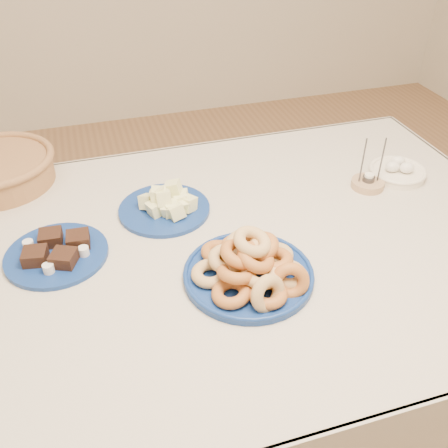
{
  "coord_description": "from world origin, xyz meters",
  "views": [
    {
      "loc": [
        -0.28,
        -0.95,
        1.55
      ],
      "look_at": [
        0.0,
        -0.05,
        0.85
      ],
      "focal_mm": 40.0,
      "sensor_mm": 36.0,
      "label": 1
    }
  ],
  "objects": [
    {
      "name": "ground",
      "position": [
        0.0,
        0.0,
        0.0
      ],
      "size": [
        5.0,
        5.0,
        0.0
      ],
      "primitive_type": "plane",
      "color": "#8E6543",
      "rests_on": "ground"
    },
    {
      "name": "dining_table",
      "position": [
        0.0,
        0.0,
        0.64
      ],
      "size": [
        1.71,
        1.11,
        0.75
      ],
      "color": "brown",
      "rests_on": "ground"
    },
    {
      "name": "donut_platter",
      "position": [
        0.03,
        -0.15,
        0.79
      ],
      "size": [
        0.36,
        0.36,
        0.14
      ],
      "rotation": [
        0.0,
        0.0,
        0.21
      ],
      "color": "navy",
      "rests_on": "dining_table"
    },
    {
      "name": "melon_plate",
      "position": [
        -0.1,
        0.18,
        0.77
      ],
      "size": [
        0.3,
        0.3,
        0.09
      ],
      "rotation": [
        0.0,
        0.0,
        0.21
      ],
      "color": "navy",
      "rests_on": "dining_table"
    },
    {
      "name": "brownie_plate",
      "position": [
        -0.39,
        0.07,
        0.76
      ],
      "size": [
        0.31,
        0.31,
        0.04
      ],
      "rotation": [
        0.0,
        0.0,
        -0.25
      ],
      "color": "navy",
      "rests_on": "dining_table"
    },
    {
      "name": "candle_holder",
      "position": [
        0.5,
        0.13,
        0.77
      ],
      "size": [
        0.12,
        0.12,
        0.16
      ],
      "rotation": [
        0.0,
        0.0,
        -0.23
      ],
      "color": "#A6805C",
      "rests_on": "dining_table"
    },
    {
      "name": "egg_bowl",
      "position": [
        0.62,
        0.16,
        0.77
      ],
      "size": [
        0.21,
        0.21,
        0.06
      ],
      "rotation": [
        0.0,
        0.0,
        -0.25
      ],
      "color": "white",
      "rests_on": "dining_table"
    }
  ]
}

